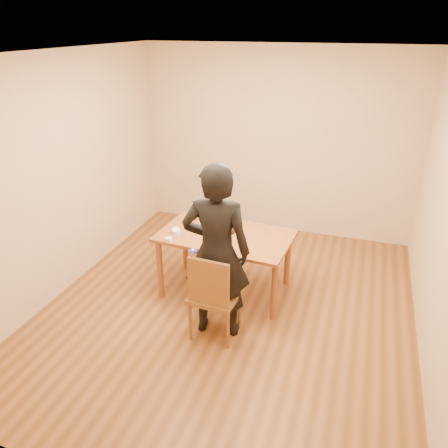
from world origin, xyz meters
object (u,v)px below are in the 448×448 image
(dining_chair, at_px, (215,295))
(cake, at_px, (224,227))
(dining_table, at_px, (225,236))
(cake_plate, at_px, (224,230))
(person, at_px, (216,253))

(dining_chair, distance_m, cake, 0.95)
(cake, bearing_deg, dining_chair, -77.07)
(dining_table, distance_m, cake_plate, 0.10)
(cake, bearing_deg, person, -76.38)
(dining_table, bearing_deg, cake, 124.16)
(dining_table, bearing_deg, dining_chair, -74.98)
(dining_table, height_order, cake, cake)
(dining_table, distance_m, person, 0.77)
(dining_table, xyz_separation_m, person, (0.15, -0.73, 0.19))
(cake_plate, distance_m, person, 0.85)
(dining_table, xyz_separation_m, dining_chair, (0.15, -0.78, -0.28))
(cake, bearing_deg, cake_plate, -90.00)
(cake_plate, xyz_separation_m, cake, (0.00, 0.00, 0.04))
(dining_chair, height_order, cake_plate, cake_plate)
(dining_chair, xyz_separation_m, cake, (-0.20, 0.85, 0.35))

